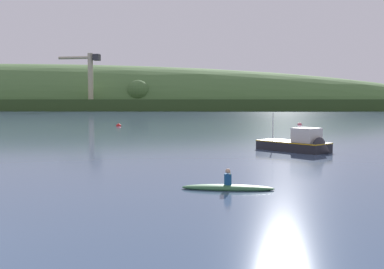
% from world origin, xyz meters
% --- Properties ---
extents(far_shoreline_hill, '(608.44, 109.68, 44.24)m').
position_xyz_m(far_shoreline_hill, '(-92.24, 212.69, 0.23)').
color(far_shoreline_hill, '#314A21').
rests_on(far_shoreline_hill, ground).
extents(dockside_crane, '(17.68, 5.22, 23.23)m').
position_xyz_m(dockside_crane, '(-41.77, 175.73, 11.72)').
color(dockside_crane, '#4C4C51').
rests_on(dockside_crane, ground).
extents(fishing_boat_moored, '(5.67, 5.83, 3.71)m').
position_xyz_m(fishing_boat_moored, '(15.46, 24.78, 0.36)').
color(fishing_boat_moored, '#232328').
rests_on(fishing_boat_moored, ground).
extents(canoe_with_paddler, '(4.03, 1.49, 1.02)m').
position_xyz_m(canoe_with_paddler, '(9.56, 9.30, 0.10)').
color(canoe_with_paddler, '#33663D').
rests_on(canoe_with_paddler, ground).
extents(mooring_buoy_midchannel, '(0.76, 0.76, 0.84)m').
position_xyz_m(mooring_buoy_midchannel, '(-5.71, 59.63, 0.00)').
color(mooring_buoy_midchannel, red).
rests_on(mooring_buoy_midchannel, ground).
extents(mooring_buoy_off_fishing_boat, '(0.74, 0.74, 0.82)m').
position_xyz_m(mooring_buoy_off_fishing_boat, '(22.62, 63.84, 0.00)').
color(mooring_buoy_off_fishing_boat, '#E06675').
rests_on(mooring_buoy_off_fishing_boat, ground).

